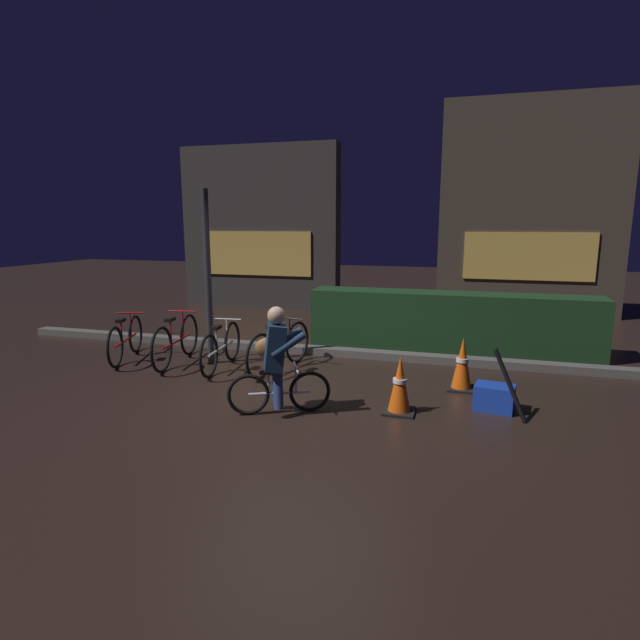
{
  "coord_description": "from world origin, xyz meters",
  "views": [
    {
      "loc": [
        2.03,
        -5.69,
        2.16
      ],
      "look_at": [
        0.2,
        0.6,
        0.9
      ],
      "focal_mm": 28.48,
      "sensor_mm": 36.0,
      "label": 1
    }
  ],
  "objects_px": {
    "street_post": "(208,278)",
    "parked_bike_leftmost": "(126,339)",
    "closed_umbrella": "(510,385)",
    "parked_bike_center_right": "(280,348)",
    "blue_crate": "(494,398)",
    "traffic_cone_far": "(462,364)",
    "traffic_cone_near": "(400,385)",
    "parked_bike_left_mid": "(176,341)",
    "cyclist": "(276,360)",
    "parked_bike_center_left": "(221,347)"
  },
  "relations": [
    {
      "from": "parked_bike_leftmost",
      "to": "closed_umbrella",
      "type": "bearing_deg",
      "value": -117.68
    },
    {
      "from": "parked_bike_center_right",
      "to": "blue_crate",
      "type": "bearing_deg",
      "value": -92.39
    },
    {
      "from": "street_post",
      "to": "cyclist",
      "type": "height_order",
      "value": "street_post"
    },
    {
      "from": "street_post",
      "to": "traffic_cone_far",
      "type": "distance_m",
      "value": 3.91
    },
    {
      "from": "parked_bike_left_mid",
      "to": "closed_umbrella",
      "type": "distance_m",
      "value": 4.91
    },
    {
      "from": "traffic_cone_far",
      "to": "closed_umbrella",
      "type": "relative_size",
      "value": 0.83
    },
    {
      "from": "traffic_cone_far",
      "to": "closed_umbrella",
      "type": "xyz_separation_m",
      "value": [
        0.52,
        -0.91,
        0.05
      ]
    },
    {
      "from": "traffic_cone_near",
      "to": "parked_bike_center_right",
      "type": "bearing_deg",
      "value": 147.63
    },
    {
      "from": "parked_bike_leftmost",
      "to": "traffic_cone_far",
      "type": "relative_size",
      "value": 2.15
    },
    {
      "from": "traffic_cone_far",
      "to": "blue_crate",
      "type": "distance_m",
      "value": 0.79
    },
    {
      "from": "traffic_cone_near",
      "to": "street_post",
      "type": "bearing_deg",
      "value": 157.27
    },
    {
      "from": "street_post",
      "to": "parked_bike_leftmost",
      "type": "bearing_deg",
      "value": -172.25
    },
    {
      "from": "parked_bike_center_left",
      "to": "parked_bike_center_right",
      "type": "relative_size",
      "value": 0.97
    },
    {
      "from": "parked_bike_leftmost",
      "to": "closed_umbrella",
      "type": "relative_size",
      "value": 1.78
    },
    {
      "from": "parked_bike_left_mid",
      "to": "closed_umbrella",
      "type": "xyz_separation_m",
      "value": [
        4.81,
        -1.0,
        0.04
      ]
    },
    {
      "from": "parked_bike_leftmost",
      "to": "closed_umbrella",
      "type": "height_order",
      "value": "closed_umbrella"
    },
    {
      "from": "parked_bike_center_right",
      "to": "parked_bike_center_left",
      "type": "bearing_deg",
      "value": 113.03
    },
    {
      "from": "traffic_cone_far",
      "to": "cyclist",
      "type": "relative_size",
      "value": 0.56
    },
    {
      "from": "street_post",
      "to": "parked_bike_leftmost",
      "type": "height_order",
      "value": "street_post"
    },
    {
      "from": "parked_bike_left_mid",
      "to": "blue_crate",
      "type": "bearing_deg",
      "value": -107.32
    },
    {
      "from": "parked_bike_center_left",
      "to": "blue_crate",
      "type": "relative_size",
      "value": 3.55
    },
    {
      "from": "traffic_cone_near",
      "to": "blue_crate",
      "type": "relative_size",
      "value": 1.54
    },
    {
      "from": "parked_bike_center_right",
      "to": "traffic_cone_far",
      "type": "bearing_deg",
      "value": -80.57
    },
    {
      "from": "traffic_cone_near",
      "to": "closed_umbrella",
      "type": "bearing_deg",
      "value": 7.16
    },
    {
      "from": "parked_bike_center_right",
      "to": "closed_umbrella",
      "type": "xyz_separation_m",
      "value": [
        3.12,
        -1.07,
        0.05
      ]
    },
    {
      "from": "traffic_cone_near",
      "to": "traffic_cone_far",
      "type": "bearing_deg",
      "value": 57.53
    },
    {
      "from": "parked_bike_leftmost",
      "to": "cyclist",
      "type": "distance_m",
      "value": 3.5
    },
    {
      "from": "parked_bike_center_left",
      "to": "traffic_cone_far",
      "type": "height_order",
      "value": "parked_bike_center_left"
    },
    {
      "from": "parked_bike_center_left",
      "to": "traffic_cone_near",
      "type": "bearing_deg",
      "value": -116.33
    },
    {
      "from": "parked_bike_center_left",
      "to": "traffic_cone_near",
      "type": "distance_m",
      "value": 3.0
    },
    {
      "from": "parked_bike_left_mid",
      "to": "traffic_cone_near",
      "type": "bearing_deg",
      "value": -115.83
    },
    {
      "from": "blue_crate",
      "to": "parked_bike_center_left",
      "type": "bearing_deg",
      "value": 170.16
    },
    {
      "from": "blue_crate",
      "to": "cyclist",
      "type": "bearing_deg",
      "value": -161.88
    },
    {
      "from": "parked_bike_center_right",
      "to": "closed_umbrella",
      "type": "relative_size",
      "value": 1.89
    },
    {
      "from": "parked_bike_center_right",
      "to": "blue_crate",
      "type": "height_order",
      "value": "parked_bike_center_right"
    },
    {
      "from": "street_post",
      "to": "cyclist",
      "type": "bearing_deg",
      "value": -44.04
    },
    {
      "from": "parked_bike_leftmost",
      "to": "parked_bike_center_left",
      "type": "distance_m",
      "value": 1.7
    },
    {
      "from": "parked_bike_center_right",
      "to": "closed_umbrella",
      "type": "distance_m",
      "value": 3.3
    },
    {
      "from": "parked_bike_center_right",
      "to": "blue_crate",
      "type": "relative_size",
      "value": 3.65
    },
    {
      "from": "street_post",
      "to": "parked_bike_center_right",
      "type": "distance_m",
      "value": 1.53
    },
    {
      "from": "street_post",
      "to": "parked_bike_leftmost",
      "type": "distance_m",
      "value": 1.73
    },
    {
      "from": "traffic_cone_near",
      "to": "cyclist",
      "type": "height_order",
      "value": "cyclist"
    },
    {
      "from": "parked_bike_center_left",
      "to": "parked_bike_leftmost",
      "type": "bearing_deg",
      "value": 83.21
    },
    {
      "from": "traffic_cone_far",
      "to": "blue_crate",
      "type": "bearing_deg",
      "value": -59.98
    },
    {
      "from": "traffic_cone_far",
      "to": "cyclist",
      "type": "bearing_deg",
      "value": -144.48
    },
    {
      "from": "street_post",
      "to": "traffic_cone_far",
      "type": "relative_size",
      "value": 3.78
    },
    {
      "from": "parked_bike_leftmost",
      "to": "parked_bike_center_right",
      "type": "xyz_separation_m",
      "value": [
        2.58,
        0.11,
        0.01
      ]
    },
    {
      "from": "blue_crate",
      "to": "closed_umbrella",
      "type": "distance_m",
      "value": 0.37
    },
    {
      "from": "traffic_cone_far",
      "to": "parked_bike_left_mid",
      "type": "bearing_deg",
      "value": 178.79
    },
    {
      "from": "parked_bike_center_left",
      "to": "traffic_cone_far",
      "type": "xyz_separation_m",
      "value": [
        3.48,
        -0.01,
        0.01
      ]
    }
  ]
}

